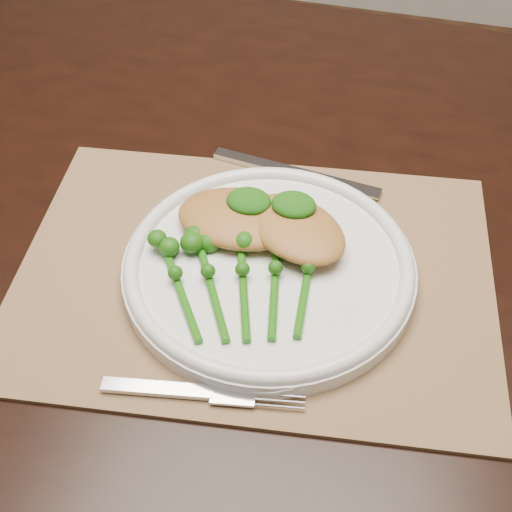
% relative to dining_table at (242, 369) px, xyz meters
% --- Properties ---
extents(dining_table, '(1.63, 0.96, 0.75)m').
position_rel_dining_table_xyz_m(dining_table, '(0.00, 0.00, 0.00)').
color(dining_table, black).
rests_on(dining_table, ground).
extents(placemat, '(0.52, 0.41, 0.00)m').
position_rel_dining_table_xyz_m(placemat, '(0.06, -0.13, 0.38)').
color(placemat, brown).
rests_on(placemat, dining_table).
extents(dinner_plate, '(0.29, 0.29, 0.03)m').
position_rel_dining_table_xyz_m(dinner_plate, '(0.07, -0.13, 0.39)').
color(dinner_plate, white).
rests_on(dinner_plate, placemat).
extents(knife, '(0.20, 0.04, 0.01)m').
position_rel_dining_table_xyz_m(knife, '(0.04, 0.03, 0.38)').
color(knife, silver).
rests_on(knife, placemat).
extents(fork, '(0.18, 0.05, 0.01)m').
position_rel_dining_table_xyz_m(fork, '(0.06, -0.28, 0.38)').
color(fork, silver).
rests_on(fork, placemat).
extents(chicken_fillet_left, '(0.13, 0.09, 0.03)m').
position_rel_dining_table_xyz_m(chicken_fillet_left, '(0.03, -0.09, 0.41)').
color(chicken_fillet_left, '#AF7233').
rests_on(chicken_fillet_left, dinner_plate).
extents(chicken_fillet_right, '(0.14, 0.13, 0.02)m').
position_rel_dining_table_xyz_m(chicken_fillet_right, '(0.09, -0.09, 0.41)').
color(chicken_fillet_right, '#AF7233').
rests_on(chicken_fillet_right, dinner_plate).
extents(pesto_dollop_left, '(0.05, 0.04, 0.02)m').
position_rel_dining_table_xyz_m(pesto_dollop_left, '(0.03, -0.08, 0.42)').
color(pesto_dollop_left, '#0F4109').
rests_on(pesto_dollop_left, chicken_fillet_left).
extents(pesto_dollop_right, '(0.05, 0.04, 0.02)m').
position_rel_dining_table_xyz_m(pesto_dollop_right, '(0.08, -0.07, 0.43)').
color(pesto_dollop_right, '#0F4109').
rests_on(pesto_dollop_right, chicken_fillet_right).
extents(broccolini_bundle, '(0.18, 0.20, 0.04)m').
position_rel_dining_table_xyz_m(broccolini_bundle, '(0.06, -0.17, 0.40)').
color(broccolini_bundle, '#195D0C').
rests_on(broccolini_bundle, dinner_plate).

